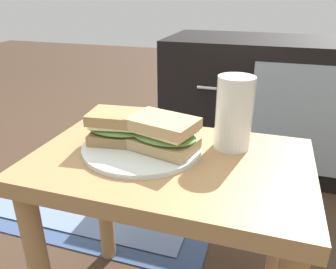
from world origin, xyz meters
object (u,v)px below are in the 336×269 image
(plate, at_px, (142,147))
(sandwich_front, at_px, (122,127))
(tv_cabinet, at_px, (273,104))
(sandwich_back, at_px, (163,133))
(beer_glass, at_px, (234,114))

(plate, height_order, sandwich_front, sandwich_front)
(tv_cabinet, bearing_deg, sandwich_back, -103.10)
(tv_cabinet, xyz_separation_m, sandwich_back, (-0.22, -0.93, 0.21))
(tv_cabinet, bearing_deg, beer_glass, -95.70)
(tv_cabinet, relative_size, sandwich_back, 5.88)
(sandwich_front, bearing_deg, sandwich_back, -5.25)
(sandwich_back, height_order, beer_glass, beer_glass)
(sandwich_back, bearing_deg, plate, 174.75)
(beer_glass, bearing_deg, plate, -159.09)
(sandwich_back, bearing_deg, sandwich_front, 174.75)
(sandwich_front, height_order, beer_glass, beer_glass)
(sandwich_front, bearing_deg, plate, -5.25)
(tv_cabinet, bearing_deg, sandwich_front, -108.64)
(plate, xyz_separation_m, sandwich_front, (-0.05, 0.00, 0.04))
(sandwich_front, xyz_separation_m, beer_glass, (0.23, 0.06, 0.03))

